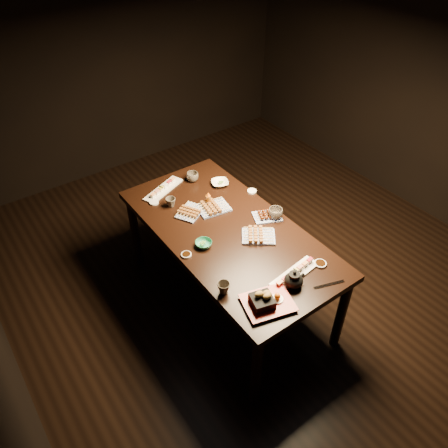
{
  "coord_description": "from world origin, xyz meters",
  "views": [
    {
      "loc": [
        -1.82,
        -1.9,
        2.83
      ],
      "look_at": [
        -0.38,
        0.11,
        0.77
      ],
      "focal_mm": 35.0,
      "sensor_mm": 36.0,
      "label": 1
    }
  ],
  "objects_px": {
    "yakitori_plate_left": "(190,210)",
    "tempura_tray": "(268,299)",
    "teacup_near_left": "(224,288)",
    "teapot": "(294,279)",
    "sushi_platter_far": "(163,188)",
    "condiment_bottle": "(208,199)",
    "edamame_bowl_cream": "(220,183)",
    "teacup_mid_right": "(275,214)",
    "teacup_far_left": "(171,202)",
    "teacup_far_right": "(193,177)",
    "dining_table": "(228,266)",
    "yakitori_plate_center": "(214,206)",
    "sushi_platter_near": "(295,272)",
    "yakitori_plate_right": "(259,234)",
    "edamame_bowl_green": "(204,244)"
  },
  "relations": [
    {
      "from": "sushi_platter_near",
      "to": "edamame_bowl_green",
      "type": "bearing_deg",
      "value": 112.18
    },
    {
      "from": "yakitori_plate_center",
      "to": "teacup_far_right",
      "type": "distance_m",
      "value": 0.43
    },
    {
      "from": "yakitori_plate_left",
      "to": "tempura_tray",
      "type": "relative_size",
      "value": 0.73
    },
    {
      "from": "sushi_platter_far",
      "to": "condiment_bottle",
      "type": "height_order",
      "value": "condiment_bottle"
    },
    {
      "from": "teacup_far_right",
      "to": "edamame_bowl_cream",
      "type": "bearing_deg",
      "value": -50.53
    },
    {
      "from": "teacup_mid_right",
      "to": "dining_table",
      "type": "bearing_deg",
      "value": 164.8
    },
    {
      "from": "sushi_platter_far",
      "to": "teacup_mid_right",
      "type": "relative_size",
      "value": 3.61
    },
    {
      "from": "teacup_mid_right",
      "to": "sushi_platter_far",
      "type": "bearing_deg",
      "value": 121.87
    },
    {
      "from": "yakitori_plate_center",
      "to": "yakitori_plate_left",
      "type": "bearing_deg",
      "value": 168.93
    },
    {
      "from": "teacup_far_left",
      "to": "dining_table",
      "type": "bearing_deg",
      "value": -68.52
    },
    {
      "from": "teacup_mid_right",
      "to": "teacup_far_right",
      "type": "bearing_deg",
      "value": 106.55
    },
    {
      "from": "teacup_far_left",
      "to": "yakitori_plate_center",
      "type": "bearing_deg",
      "value": -42.6
    },
    {
      "from": "yakitori_plate_center",
      "to": "edamame_bowl_cream",
      "type": "relative_size",
      "value": 1.72
    },
    {
      "from": "dining_table",
      "to": "teacup_far_right",
      "type": "distance_m",
      "value": 0.82
    },
    {
      "from": "sushi_platter_far",
      "to": "condiment_bottle",
      "type": "distance_m",
      "value": 0.43
    },
    {
      "from": "sushi_platter_far",
      "to": "teacup_near_left",
      "type": "relative_size",
      "value": 4.87
    },
    {
      "from": "yakitori_plate_right",
      "to": "teacup_mid_right",
      "type": "xyz_separation_m",
      "value": [
        0.24,
        0.1,
        0.01
      ]
    },
    {
      "from": "dining_table",
      "to": "edamame_bowl_cream",
      "type": "relative_size",
      "value": 12.76
    },
    {
      "from": "tempura_tray",
      "to": "teacup_near_left",
      "type": "bearing_deg",
      "value": 138.88
    },
    {
      "from": "sushi_platter_far",
      "to": "yakitori_plate_left",
      "type": "relative_size",
      "value": 1.82
    },
    {
      "from": "yakitori_plate_center",
      "to": "condiment_bottle",
      "type": "xyz_separation_m",
      "value": [
        -0.01,
        0.06,
        0.03
      ]
    },
    {
      "from": "dining_table",
      "to": "teacup_far_left",
      "type": "xyz_separation_m",
      "value": [
        -0.19,
        0.49,
        0.41
      ]
    },
    {
      "from": "edamame_bowl_green",
      "to": "condiment_bottle",
      "type": "bearing_deg",
      "value": 51.76
    },
    {
      "from": "teacup_near_left",
      "to": "teapot",
      "type": "bearing_deg",
      "value": -28.75
    },
    {
      "from": "teacup_near_left",
      "to": "sushi_platter_far",
      "type": "bearing_deg",
      "value": 78.43
    },
    {
      "from": "tempura_tray",
      "to": "teacup_far_right",
      "type": "bearing_deg",
      "value": 91.36
    },
    {
      "from": "teacup_mid_right",
      "to": "edamame_bowl_green",
      "type": "bearing_deg",
      "value": 174.51
    },
    {
      "from": "teacup_far_left",
      "to": "teacup_far_right",
      "type": "xyz_separation_m",
      "value": [
        0.33,
        0.2,
        0.0
      ]
    },
    {
      "from": "edamame_bowl_cream",
      "to": "teacup_far_left",
      "type": "relative_size",
      "value": 1.79
    },
    {
      "from": "edamame_bowl_cream",
      "to": "teacup_mid_right",
      "type": "height_order",
      "value": "teacup_mid_right"
    },
    {
      "from": "sushi_platter_near",
      "to": "condiment_bottle",
      "type": "height_order",
      "value": "condiment_bottle"
    },
    {
      "from": "yakitori_plate_right",
      "to": "edamame_bowl_cream",
      "type": "height_order",
      "value": "yakitori_plate_right"
    },
    {
      "from": "sushi_platter_far",
      "to": "edamame_bowl_green",
      "type": "xyz_separation_m",
      "value": [
        -0.11,
        -0.75,
        -0.01
      ]
    },
    {
      "from": "tempura_tray",
      "to": "dining_table",
      "type": "bearing_deg",
      "value": 88.38
    },
    {
      "from": "dining_table",
      "to": "condiment_bottle",
      "type": "relative_size",
      "value": 14.45
    },
    {
      "from": "teacup_far_left",
      "to": "condiment_bottle",
      "type": "xyz_separation_m",
      "value": [
        0.24,
        -0.16,
        0.03
      ]
    },
    {
      "from": "edamame_bowl_cream",
      "to": "tempura_tray",
      "type": "bearing_deg",
      "value": -112.59
    },
    {
      "from": "tempura_tray",
      "to": "teacup_near_left",
      "type": "xyz_separation_m",
      "value": [
        -0.16,
        0.24,
        -0.02
      ]
    },
    {
      "from": "teacup_near_left",
      "to": "condiment_bottle",
      "type": "relative_size",
      "value": 0.66
    },
    {
      "from": "yakitori_plate_left",
      "to": "sushi_platter_far",
      "type": "bearing_deg",
      "value": 64.27
    },
    {
      "from": "sushi_platter_near",
      "to": "tempura_tray",
      "type": "distance_m",
      "value": 0.32
    },
    {
      "from": "teacup_far_right",
      "to": "edamame_bowl_green",
      "type": "bearing_deg",
      "value": -117.25
    },
    {
      "from": "edamame_bowl_green",
      "to": "tempura_tray",
      "type": "xyz_separation_m",
      "value": [
        0.02,
        -0.67,
        0.04
      ]
    },
    {
      "from": "tempura_tray",
      "to": "sushi_platter_far",
      "type": "bearing_deg",
      "value": 102.21
    },
    {
      "from": "sushi_platter_far",
      "to": "teacup_far_right",
      "type": "height_order",
      "value": "teacup_far_right"
    },
    {
      "from": "tempura_tray",
      "to": "teacup_mid_right",
      "type": "relative_size",
      "value": 2.73
    },
    {
      "from": "edamame_bowl_green",
      "to": "teacup_far_right",
      "type": "xyz_separation_m",
      "value": [
        0.38,
        0.73,
        0.02
      ]
    },
    {
      "from": "dining_table",
      "to": "teacup_near_left",
      "type": "xyz_separation_m",
      "value": [
        -0.38,
        -0.47,
        0.41
      ]
    },
    {
      "from": "yakitori_plate_right",
      "to": "teacup_mid_right",
      "type": "relative_size",
      "value": 2.13
    },
    {
      "from": "dining_table",
      "to": "edamame_bowl_cream",
      "type": "xyz_separation_m",
      "value": [
        0.29,
        0.51,
        0.39
      ]
    }
  ]
}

